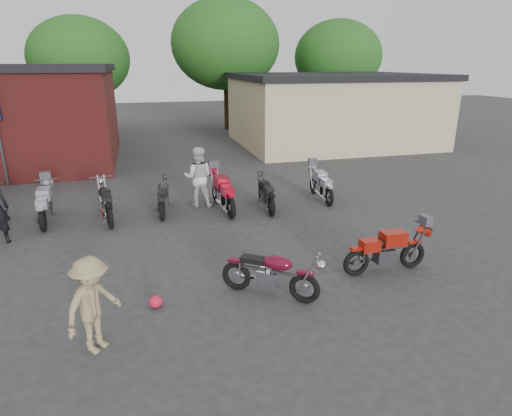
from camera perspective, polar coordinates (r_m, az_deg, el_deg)
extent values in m
plane|color=#2D2D2F|center=(8.56, -0.70, -11.41)|extent=(90.00, 90.00, 0.00)
cube|color=tan|center=(24.60, 10.04, 12.53)|extent=(10.00, 8.00, 3.50)
ellipsoid|color=red|center=(8.31, -13.23, -12.05)|extent=(0.29, 0.29, 0.23)
imported|color=silver|center=(13.44, -7.72, 4.10)|extent=(1.06, 0.91, 1.88)
imported|color=#97855D|center=(7.16, -20.93, -11.99)|extent=(1.12, 1.16, 1.58)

